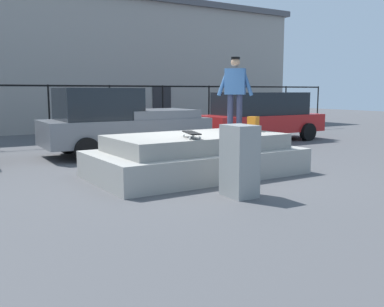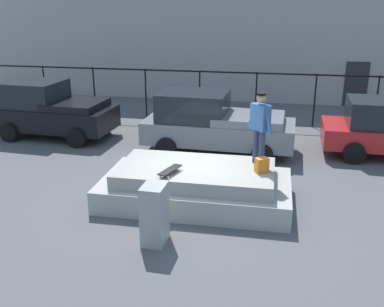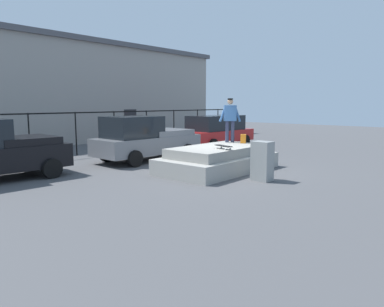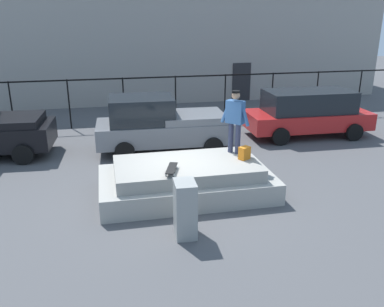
{
  "view_description": "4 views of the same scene",
  "coord_description": "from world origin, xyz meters",
  "px_view_note": "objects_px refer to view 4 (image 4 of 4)",
  "views": [
    {
      "loc": [
        -5.08,
        -8.02,
        1.81
      ],
      "look_at": [
        0.52,
        0.74,
        0.33
      ],
      "focal_mm": 41.43,
      "sensor_mm": 36.0,
      "label": 1
    },
    {
      "loc": [
        1.81,
        -9.73,
        4.62
      ],
      "look_at": [
        -0.26,
        1.15,
        0.75
      ],
      "focal_mm": 41.59,
      "sensor_mm": 36.0,
      "label": 2
    },
    {
      "loc": [
        -10.32,
        -7.84,
        2.41
      ],
      "look_at": [
        -0.07,
        0.98,
        0.54
      ],
      "focal_mm": 34.2,
      "sensor_mm": 36.0,
      "label": 3
    },
    {
      "loc": [
        -1.88,
        -9.76,
        4.55
      ],
      "look_at": [
        0.48,
        1.09,
        0.69
      ],
      "focal_mm": 38.3,
      "sensor_mm": 36.0,
      "label": 4
    }
  ],
  "objects_px": {
    "skateboard": "(172,168)",
    "utility_box": "(185,209)",
    "backpack": "(244,153)",
    "skateboarder": "(235,117)",
    "car_red_hatchback_far": "(308,112)",
    "car_grey_pickup_mid": "(161,124)"
  },
  "relations": [
    {
      "from": "skateboard",
      "to": "utility_box",
      "type": "bearing_deg",
      "value": -88.62
    },
    {
      "from": "backpack",
      "to": "utility_box",
      "type": "relative_size",
      "value": 0.28
    },
    {
      "from": "skateboarder",
      "to": "car_red_hatchback_far",
      "type": "xyz_separation_m",
      "value": [
        4.16,
        3.82,
        -0.95
      ]
    },
    {
      "from": "skateboard",
      "to": "car_grey_pickup_mid",
      "type": "height_order",
      "value": "car_grey_pickup_mid"
    },
    {
      "from": "skateboarder",
      "to": "backpack",
      "type": "relative_size",
      "value": 5.05
    },
    {
      "from": "car_red_hatchback_far",
      "to": "utility_box",
      "type": "relative_size",
      "value": 3.81
    },
    {
      "from": "skateboarder",
      "to": "car_grey_pickup_mid",
      "type": "distance_m",
      "value": 3.72
    },
    {
      "from": "car_grey_pickup_mid",
      "to": "utility_box",
      "type": "relative_size",
      "value": 3.84
    },
    {
      "from": "skateboarder",
      "to": "utility_box",
      "type": "height_order",
      "value": "skateboarder"
    },
    {
      "from": "skateboard",
      "to": "backpack",
      "type": "distance_m",
      "value": 2.08
    },
    {
      "from": "car_grey_pickup_mid",
      "to": "utility_box",
      "type": "xyz_separation_m",
      "value": [
        -0.34,
        -5.8,
        -0.31
      ]
    },
    {
      "from": "car_grey_pickup_mid",
      "to": "car_red_hatchback_far",
      "type": "bearing_deg",
      "value": 5.64
    },
    {
      "from": "car_grey_pickup_mid",
      "to": "car_red_hatchback_far",
      "type": "xyz_separation_m",
      "value": [
        5.7,
        0.56,
        -0.0
      ]
    },
    {
      "from": "skateboarder",
      "to": "car_red_hatchback_far",
      "type": "distance_m",
      "value": 5.73
    },
    {
      "from": "skateboard",
      "to": "car_grey_pickup_mid",
      "type": "distance_m",
      "value": 4.34
    },
    {
      "from": "skateboarder",
      "to": "backpack",
      "type": "height_order",
      "value": "skateboarder"
    },
    {
      "from": "skateboard",
      "to": "car_red_hatchback_far",
      "type": "relative_size",
      "value": 0.17
    },
    {
      "from": "skateboard",
      "to": "car_red_hatchback_far",
      "type": "bearing_deg",
      "value": 38.82
    },
    {
      "from": "car_grey_pickup_mid",
      "to": "car_red_hatchback_far",
      "type": "distance_m",
      "value": 5.73
    },
    {
      "from": "car_red_hatchback_far",
      "to": "utility_box",
      "type": "bearing_deg",
      "value": -133.53
    },
    {
      "from": "backpack",
      "to": "car_red_hatchback_far",
      "type": "xyz_separation_m",
      "value": [
        4.06,
        4.37,
        -0.12
      ]
    },
    {
      "from": "skateboarder",
      "to": "car_grey_pickup_mid",
      "type": "xyz_separation_m",
      "value": [
        -1.54,
        3.25,
        -0.95
      ]
    }
  ]
}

